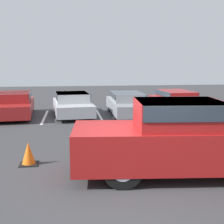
% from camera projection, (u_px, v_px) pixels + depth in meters
% --- Properties ---
extents(ground_plane, '(60.00, 60.00, 0.00)m').
position_uv_depth(ground_plane, '(138.00, 184.00, 7.33)').
color(ground_plane, '#38383A').
extents(stall_stripe_c, '(0.12, 4.14, 0.01)m').
position_uv_depth(stall_stripe_c, '(45.00, 117.00, 16.23)').
color(stall_stripe_c, white).
rests_on(stall_stripe_c, ground_plane).
extents(stall_stripe_d, '(0.12, 4.14, 0.01)m').
position_uv_depth(stall_stripe_d, '(100.00, 116.00, 16.61)').
color(stall_stripe_d, white).
rests_on(stall_stripe_d, ground_plane).
extents(stall_stripe_e, '(0.12, 4.14, 0.01)m').
position_uv_depth(stall_stripe_e, '(152.00, 114.00, 16.98)').
color(stall_stripe_e, white).
rests_on(stall_stripe_e, ground_plane).
extents(stall_stripe_f, '(0.12, 4.14, 0.01)m').
position_uv_depth(stall_stripe_f, '(202.00, 113.00, 17.35)').
color(stall_stripe_f, white).
rests_on(stall_stripe_f, ground_plane).
extents(pickup_truck, '(6.00, 2.50, 1.90)m').
position_uv_depth(pickup_truck, '(190.00, 138.00, 7.82)').
color(pickup_truck, '#A51919').
rests_on(pickup_truck, ground_plane).
extents(parked_sedan_b, '(2.13, 4.45, 1.28)m').
position_uv_depth(parked_sedan_b, '(14.00, 104.00, 16.11)').
color(parked_sedan_b, maroon).
rests_on(parked_sedan_b, ground_plane).
extents(parked_sedan_c, '(2.22, 4.40, 1.22)m').
position_uv_depth(parked_sedan_c, '(72.00, 103.00, 16.50)').
color(parked_sedan_c, '#B7BABF').
rests_on(parked_sedan_c, ground_plane).
extents(parked_sedan_d, '(1.80, 4.75, 1.19)m').
position_uv_depth(parked_sedan_d, '(127.00, 103.00, 16.84)').
color(parked_sedan_d, gray).
rests_on(parked_sedan_d, ground_plane).
extents(parked_sedan_e, '(1.98, 4.74, 1.27)m').
position_uv_depth(parked_sedan_e, '(176.00, 102.00, 17.08)').
color(parked_sedan_e, maroon).
rests_on(parked_sedan_e, ground_plane).
extents(traffic_cone, '(0.50, 0.50, 0.64)m').
position_uv_depth(traffic_cone, '(28.00, 154.00, 8.69)').
color(traffic_cone, black).
rests_on(traffic_cone, ground_plane).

